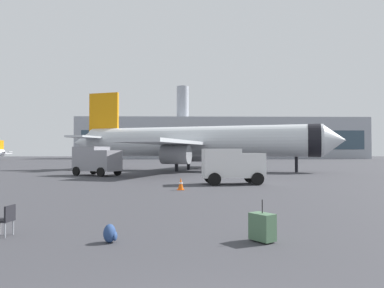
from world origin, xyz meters
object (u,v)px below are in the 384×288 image
Objects in this scene: safety_cone_mid at (90,168)px; traveller_backpack at (110,234)px; cargo_van at (232,164)px; service_truck at (96,160)px; rolling_suitcase at (262,227)px; gate_chair at (5,218)px; airplane_at_gate at (196,142)px; safety_cone_near at (181,184)px.

safety_cone_mid is 37.89m from traveller_backpack.
service_truck is at bearing 140.57° from cargo_van.
cargo_van reaches higher than safety_cone_mid.
rolling_suitcase is 1.28× the size of gate_chair.
cargo_van is (1.96, -19.47, -2.21)m from airplane_at_gate.
safety_cone_mid is 0.96× the size of gate_chair.
safety_cone_mid is (-13.42, 0.06, -3.25)m from airplane_at_gate.
gate_chair is at bearing 173.50° from rolling_suitcase.
safety_cone_near is 26.23m from safety_cone_mid.
cargo_van is 9.45× the size of traveller_backpack.
gate_chair is (6.82, -35.76, 0.09)m from safety_cone_mid.
cargo_van is 5.28× the size of gate_chair.
rolling_suitcase is 7.10m from gate_chair.
safety_cone_near is (-3.74, -3.98, -1.08)m from cargo_van.
cargo_van is at bearing -39.43° from service_truck.
cargo_van is at bearing 46.78° from safety_cone_near.
airplane_at_gate is 36.66m from rolling_suitcase.
airplane_at_gate reaches higher than traveller_backpack.
service_truck is at bearing 104.06° from traveller_backpack.
safety_cone_near is at bearing -94.33° from airplane_at_gate.
airplane_at_gate reaches higher than gate_chair.
gate_chair is at bearing -111.48° from safety_cone_near.
safety_cone_mid is at bearing 100.80° from gate_chair.
airplane_at_gate is 13.81m from safety_cone_mid.
cargo_van is at bearing -84.24° from airplane_at_gate.
safety_cone_mid is at bearing 110.78° from rolling_suitcase.
rolling_suitcase reaches higher than traveller_backpack.
cargo_van is 18.38m from gate_chair.
service_truck is 6.08× the size of gate_chair.
rolling_suitcase is 2.29× the size of traveller_backpack.
airplane_at_gate reaches higher than cargo_van.
safety_cone_near is 0.88× the size of gate_chair.
safety_cone_near is at bearing 68.52° from gate_chair.
rolling_suitcase is (10.77, -27.15, -1.22)m from service_truck.
airplane_at_gate is at bearing 85.67° from safety_cone_near.
safety_cone_near is at bearing -63.64° from safety_cone_mid.
traveller_backpack is at bearing -75.94° from service_truck.
service_truck is 1.15× the size of cargo_van.
airplane_at_gate is 46.22× the size of safety_cone_near.
service_truck reaches higher than safety_cone_mid.
rolling_suitcase reaches higher than safety_cone_mid.
safety_cone_mid is at bearing 116.36° from safety_cone_near.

